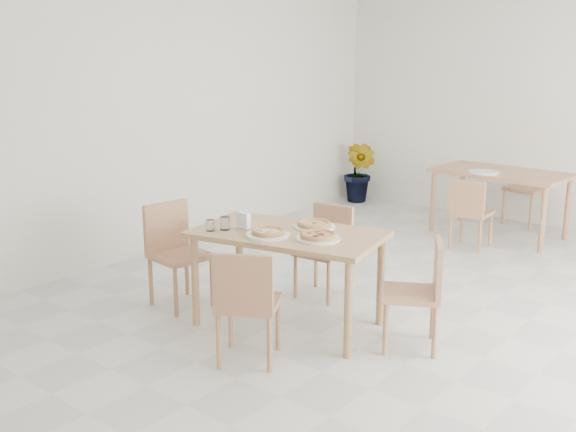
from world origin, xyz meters
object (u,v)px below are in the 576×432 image
Objects in this scene: chair_east at (422,287)px; chair_back_n at (531,183)px; plate_pepperoni at (318,238)px; chair_back_s at (470,209)px; chair_south at (246,299)px; tumbler_a at (225,223)px; main_table at (288,243)px; plate_margherita at (314,227)px; pizza_margherita at (314,224)px; second_table at (501,178)px; plate_mushroom at (268,235)px; pizza_mushroom at (268,232)px; chair_west at (175,247)px; pizza_pepperoni at (318,235)px; plate_empty at (484,172)px; potted_plant at (360,172)px; chair_north at (327,244)px; tumbler_b at (210,225)px; napkin_holder at (244,221)px.

chair_east is 4.11m from chair_back_n.
plate_pepperoni is 0.42× the size of chair_back_s.
tumbler_a is at bearing -65.98° from chair_south.
tumbler_a is at bearing -159.70° from main_table.
plate_margherita is 1.13× the size of pizza_margherita.
plate_mushroom is at bearing -90.72° from second_table.
pizza_mushroom reaches higher than chair_east.
chair_west reaches higher than second_table.
chair_west is at bearing 177.73° from tumbler_a.
pizza_pepperoni reaches higher than plate_empty.
chair_back_n is at bearing -9.03° from chair_west.
potted_plant is (-2.17, 1.20, -0.02)m from chair_back_s.
pizza_pepperoni is 4.64m from potted_plant.
pizza_margherita reaches higher than main_table.
tumbler_a reaches higher than plate_empty.
chair_south is 5.03m from chair_back_n.
plate_pepperoni is at bearing -62.93° from chair_north.
potted_plant reaches higher than pizza_pepperoni.
napkin_holder reaches higher than tumbler_b.
plate_empty is at bearing -18.39° from potted_plant.
plate_margherita is at bearing -115.41° from chair_east.
plate_mushroom is (-0.12, -0.40, 0.00)m from plate_margherita.
plate_empty is at bearing -88.73° from chair_back_n.
chair_east is 2.80× the size of pizza_margherita.
plate_empty is at bearing 75.97° from main_table.
chair_east reaches higher than chair_back_s.
main_table is 1.97× the size of chair_north.
chair_north is 2.67× the size of pizza_mushroom.
chair_north is 1.02× the size of chair_back_s.
second_table is at bearing 80.70° from tumbler_a.
napkin_holder is at bearing -96.84° from plate_empty.
chair_south is at bearing -35.41° from tumbler_a.
plate_mushroom is 0.22× the size of second_table.
pizza_mushroom is 3.50m from plate_empty.
plate_margherita is 0.33m from pizza_pepperoni.
plate_pepperoni is at bearing 24.87° from plate_mushroom.
plate_empty is at bearing 83.66° from napkin_holder.
chair_north is at bearing 116.27° from plate_margherita.
plate_pepperoni is at bearing 24.87° from pizza_mushroom.
tumbler_a is (-0.72, -0.22, 0.04)m from plate_pepperoni.
chair_back_s is at bearing 80.89° from napkin_holder.
plate_pepperoni is 3.59m from second_table.
chair_west is (-0.85, -0.98, 0.04)m from chair_north.
plate_pepperoni is 0.75m from tumbler_a.
plate_pepperoni is at bearing -86.65° from plate_empty.
pizza_mushroom is 0.38× the size of chair_back_s.
pizza_pepperoni is at bearing -95.11° from chair_east.
chair_north is at bearing -33.71° from chair_west.
chair_west is (-1.02, -0.23, -0.17)m from main_table.
napkin_holder is at bearing -136.25° from pizza_margherita.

